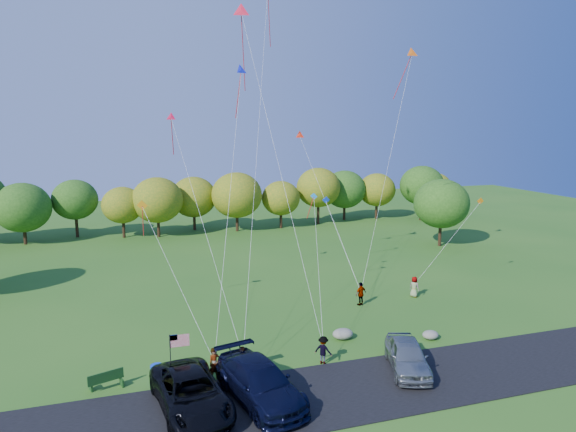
% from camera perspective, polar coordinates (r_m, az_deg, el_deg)
% --- Properties ---
extents(ground, '(140.00, 140.00, 0.00)m').
position_cam_1_polar(ground, '(30.34, 1.15, -15.72)').
color(ground, '#285D1A').
rests_on(ground, ground).
extents(asphalt_lane, '(44.00, 6.00, 0.06)m').
position_cam_1_polar(asphalt_lane, '(26.99, 4.03, -19.15)').
color(asphalt_lane, black).
rests_on(asphalt_lane, ground).
extents(treeline, '(76.35, 28.03, 8.22)m').
position_cam_1_polar(treeline, '(63.01, -11.64, 2.00)').
color(treeline, '#362113').
rests_on(treeline, ground).
extents(minivan_dark, '(3.68, 6.58, 1.74)m').
position_cam_1_polar(minivan_dark, '(25.61, -10.74, -18.74)').
color(minivan_dark, black).
rests_on(minivan_dark, asphalt_lane).
extents(minivan_navy, '(3.92, 6.74, 1.84)m').
position_cam_1_polar(minivan_navy, '(26.00, -3.14, -17.98)').
color(minivan_navy, black).
rests_on(minivan_navy, asphalt_lane).
extents(minivan_silver, '(3.41, 5.23, 1.66)m').
position_cam_1_polar(minivan_silver, '(29.49, 13.12, -14.88)').
color(minivan_silver, gray).
rests_on(minivan_silver, asphalt_lane).
extents(flyer_a, '(0.74, 0.61, 1.74)m').
position_cam_1_polar(flyer_a, '(28.20, -8.16, -15.97)').
color(flyer_a, '#4C4C59').
rests_on(flyer_a, ground).
extents(flyer_b, '(0.84, 0.68, 1.60)m').
position_cam_1_polar(flyer_b, '(28.48, -4.99, -15.78)').
color(flyer_b, '#4C4C59').
rests_on(flyer_b, ground).
extents(flyer_c, '(1.16, 1.14, 1.60)m').
position_cam_1_polar(flyer_c, '(29.70, 3.94, -14.64)').
color(flyer_c, '#4C4C59').
rests_on(flyer_c, ground).
extents(flyer_d, '(1.12, 0.77, 1.76)m').
position_cam_1_polar(flyer_d, '(38.82, 8.10, -8.55)').
color(flyer_d, '#4C4C59').
rests_on(flyer_d, ground).
extents(flyer_e, '(0.83, 0.94, 1.62)m').
position_cam_1_polar(flyer_e, '(41.42, 13.85, -7.65)').
color(flyer_e, '#4C4C59').
rests_on(flyer_e, ground).
extents(park_bench, '(1.73, 0.85, 0.99)m').
position_cam_1_polar(park_bench, '(28.68, -19.57, -16.76)').
color(park_bench, '#153B15').
rests_on(park_bench, ground).
extents(trash_barrel, '(0.65, 0.65, 0.97)m').
position_cam_1_polar(trash_barrel, '(28.62, -14.35, -16.64)').
color(trash_barrel, blue).
rests_on(trash_barrel, ground).
extents(flag_assembly, '(1.01, 0.66, 2.74)m').
position_cam_1_polar(flag_assembly, '(27.58, -12.32, -13.96)').
color(flag_assembly, black).
rests_on(flag_assembly, ground).
extents(boulder_near, '(1.32, 1.03, 0.66)m').
position_cam_1_polar(boulder_near, '(33.07, 6.11, -12.90)').
color(boulder_near, gray).
rests_on(boulder_near, ground).
extents(boulder_far, '(1.04, 0.87, 0.54)m').
position_cam_1_polar(boulder_far, '(34.09, 15.55, -12.61)').
color(boulder_far, slate).
rests_on(boulder_far, ground).
extents(kites_aloft, '(26.88, 11.62, 18.43)m').
position_cam_1_polar(kites_aloft, '(41.51, -0.42, 16.85)').
color(kites_aloft, red).
rests_on(kites_aloft, ground).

